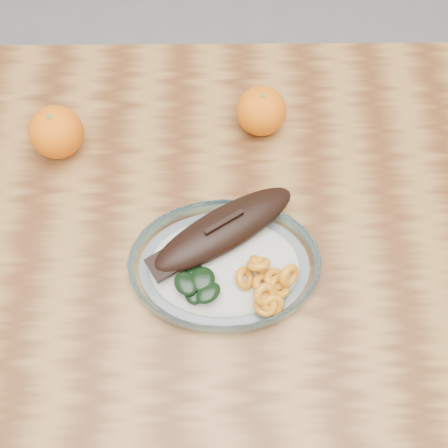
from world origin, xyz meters
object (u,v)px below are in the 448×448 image
Objects in this scene: plated_meal at (225,263)px; orange_right at (261,111)px; orange_left at (56,132)px; dining_table at (180,285)px.

orange_right is (0.06, 0.24, 0.02)m from plated_meal.
plated_meal is at bearing -39.04° from orange_left.
dining_table is 0.30m from orange_right.
orange_right is (0.13, 0.23, 0.14)m from dining_table.
dining_table is 15.66× the size of orange_right.
orange_right is at bearing 75.57° from plated_meal.
plated_meal is at bearing -103.63° from orange_right.
orange_left reaches higher than orange_right.
dining_table is at bearing 171.96° from plated_meal.
orange_left is (-0.25, 0.20, 0.02)m from plated_meal.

